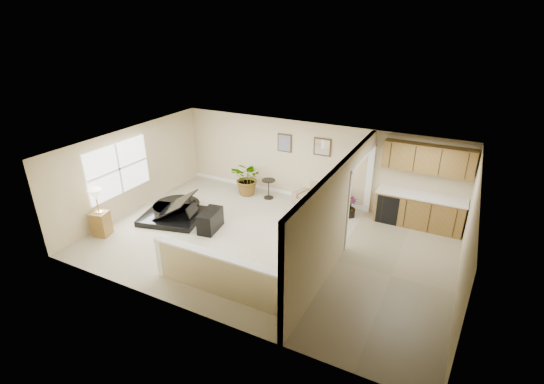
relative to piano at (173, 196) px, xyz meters
The scene contains 20 objects.
floor 3.18m from the piano, ahead, with size 9.00×9.00×0.00m, color tan.
back_wall 4.31m from the piano, 43.20° to the left, with size 9.00×0.04×2.50m, color #C4B286.
front_wall 4.42m from the piano, 44.67° to the right, with size 9.00×0.04×2.50m, color #C4B286.
left_wall 1.51m from the piano, behind, with size 0.04×6.00×2.50m, color #C4B286.
right_wall 7.64m from the piano, ahead, with size 0.04×6.00×2.50m, color #C4B286.
ceiling 3.62m from the piano, ahead, with size 9.00×6.00×0.04m, color white.
kitchen_vinyl 6.30m from the piano, ahead, with size 2.70×6.00×0.01m, color gray.
interior_partition 4.95m from the piano, ahead, with size 0.18×5.99×2.50m.
pony_half_wall 3.98m from the piano, 36.71° to the right, with size 3.42×0.22×1.00m.
left_window 1.69m from the piano, 157.18° to the right, with size 0.05×2.15×1.45m, color white.
wall_art_left 3.78m from the piano, 53.23° to the left, with size 0.48×0.04×0.58m.
wall_mirror 4.62m from the piano, 40.30° to the left, with size 0.55×0.04×0.55m.
kitchen_cabinets 6.84m from the piano, 22.84° to the left, with size 2.36×0.65×2.33m.
piano is the anchor object (origin of this frame).
piano_bench 1.45m from the piano, ahead, with size 0.43×0.84×0.56m, color black.
loveseat 4.37m from the piano, 36.04° to the left, with size 1.78×1.33×0.86m.
accent_table 3.03m from the piano, 52.01° to the left, with size 0.44×0.44×0.63m.
palm_plant 2.60m from the piano, 64.12° to the left, with size 1.07×0.93×1.15m.
small_plant 5.13m from the piano, 26.93° to the left, with size 0.36×0.36×0.61m.
lamp_stand 2.01m from the piano, 121.18° to the right, with size 0.47×0.47×1.32m.
Camera 1 is at (4.07, -7.79, 5.38)m, focal length 26.00 mm.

